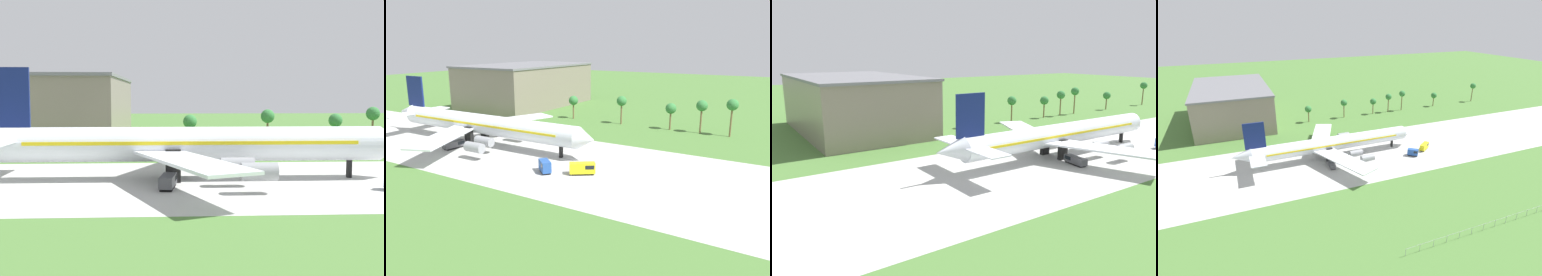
# 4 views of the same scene
# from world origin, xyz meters

# --- Properties ---
(jet_airliner) EXTENTS (74.65, 53.73, 18.31)m
(jet_airliner) POSITION_xyz_m (-38.37, 2.79, 5.77)
(jet_airliner) COLOR silver
(jet_airliner) RESTS_ON ground_plane
(catering_van) EXTENTS (2.84, 6.45, 2.00)m
(catering_van) POSITION_xyz_m (-41.04, -4.97, 1.10)
(catering_van) COLOR black
(catering_van) RESTS_ON ground_plane
(terminal_building) EXTENTS (36.72, 61.20, 19.15)m
(terminal_building) POSITION_xyz_m (-72.12, 66.20, 9.59)
(terminal_building) COLOR slate
(terminal_building) RESTS_ON ground_plane
(palm_tree_row) EXTENTS (115.47, 3.60, 12.06)m
(palm_tree_row) POSITION_xyz_m (15.95, 48.71, 8.23)
(palm_tree_row) COLOR brown
(palm_tree_row) RESTS_ON ground_plane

